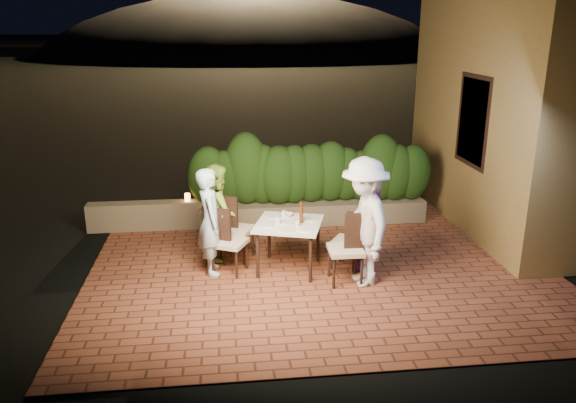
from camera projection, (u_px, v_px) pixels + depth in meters
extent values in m
plane|color=black|center=(324.00, 275.00, 8.39)|extent=(400.00, 400.00, 0.00)
cube|color=brown|center=(318.00, 265.00, 8.88)|extent=(7.00, 6.00, 0.15)
cube|color=#A17F3F|center=(507.00, 87.00, 9.92)|extent=(1.60, 5.00, 5.00)
cube|color=black|center=(474.00, 121.00, 9.51)|extent=(0.08, 1.00, 1.40)
cube|color=black|center=(474.00, 121.00, 9.51)|extent=(0.06, 1.15, 1.55)
cube|color=#786A4C|center=(313.00, 212.00, 10.52)|extent=(4.20, 0.55, 0.40)
cube|color=#786A4C|center=(150.00, 216.00, 10.18)|extent=(2.20, 0.30, 0.50)
ellipsoid|color=black|center=(251.00, 90.00, 66.61)|extent=(52.00, 40.00, 22.00)
cylinder|color=white|center=(269.00, 225.00, 8.21)|extent=(0.22, 0.22, 0.01)
cylinder|color=white|center=(273.00, 216.00, 8.59)|extent=(0.23, 0.23, 0.01)
cylinder|color=white|center=(305.00, 229.00, 8.05)|extent=(0.24, 0.24, 0.01)
cylinder|color=white|center=(310.00, 219.00, 8.48)|extent=(0.24, 0.24, 0.01)
cylinder|color=white|center=(286.00, 223.00, 8.32)|extent=(0.21, 0.21, 0.01)
cylinder|color=white|center=(286.00, 231.00, 8.00)|extent=(0.22, 0.22, 0.01)
cylinder|color=silver|center=(278.00, 221.00, 8.23)|extent=(0.07, 0.07, 0.12)
cylinder|color=silver|center=(284.00, 214.00, 8.54)|extent=(0.06, 0.06, 0.11)
cylinder|color=silver|center=(298.00, 223.00, 8.17)|extent=(0.06, 0.06, 0.10)
cylinder|color=silver|center=(300.00, 217.00, 8.42)|extent=(0.06, 0.06, 0.10)
imported|color=white|center=(286.00, 215.00, 8.60)|extent=(0.26, 0.26, 0.05)
imported|color=#C1E5F8|center=(210.00, 221.00, 8.23)|extent=(0.46, 0.63, 1.61)
imported|color=#91C03C|center=(218.00, 211.00, 8.81)|extent=(0.66, 0.81, 1.53)
imported|color=silver|center=(364.00, 222.00, 7.84)|extent=(0.82, 1.27, 1.85)
imported|color=#752879|center=(369.00, 216.00, 8.36)|extent=(0.68, 1.05, 1.67)
cylinder|color=orange|center=(187.00, 197.00, 10.16)|extent=(0.10, 0.10, 0.14)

